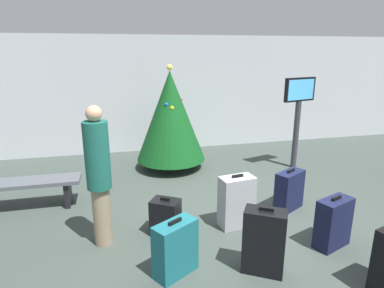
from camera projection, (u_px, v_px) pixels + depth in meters
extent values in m
plane|color=#38423D|center=(247.00, 218.00, 5.01)|extent=(16.00, 16.00, 0.00)
cube|color=#B7BCC1|center=(189.00, 93.00, 8.36)|extent=(16.00, 0.20, 2.83)
cylinder|color=#4C3319|center=(171.00, 163.00, 7.15)|extent=(0.12, 0.12, 0.20)
cone|color=#0F4719|center=(170.00, 116.00, 6.87)|extent=(1.46, 1.46, 1.88)
sphere|color=#F2D84C|center=(170.00, 67.00, 6.59)|extent=(0.12, 0.12, 0.12)
sphere|color=blue|center=(175.00, 102.00, 7.02)|extent=(0.08, 0.08, 0.08)
sphere|color=red|center=(181.00, 100.00, 6.85)|extent=(0.08, 0.08, 0.08)
sphere|color=blue|center=(167.00, 104.00, 6.56)|extent=(0.08, 0.08, 0.08)
sphere|color=silver|center=(170.00, 105.00, 7.08)|extent=(0.08, 0.08, 0.08)
sphere|color=yellow|center=(172.00, 108.00, 6.55)|extent=(0.08, 0.08, 0.08)
cylinder|color=#333338|center=(296.00, 135.00, 7.00)|extent=(0.12, 0.12, 1.45)
cube|color=black|center=(300.00, 89.00, 6.73)|extent=(0.78, 0.29, 0.48)
cube|color=#4CB2F2|center=(301.00, 90.00, 6.69)|extent=(0.68, 0.20, 0.41)
cube|color=#4C5159|center=(23.00, 183.00, 5.18)|extent=(1.73, 0.44, 0.06)
cube|color=black|center=(68.00, 193.00, 5.40)|extent=(0.08, 0.35, 0.42)
cylinder|color=gray|center=(102.00, 216.00, 4.25)|extent=(0.23, 0.23, 0.80)
cylinder|color=#19594C|center=(97.00, 155.00, 4.02)|extent=(0.33, 0.33, 0.85)
sphere|color=tan|center=(94.00, 113.00, 3.87)|extent=(0.20, 0.20, 0.20)
cube|color=#141938|center=(333.00, 223.00, 4.21)|extent=(0.54, 0.40, 0.66)
cube|color=black|center=(337.00, 198.00, 4.12)|extent=(0.17, 0.09, 0.04)
cube|color=black|center=(264.00, 242.00, 3.70)|extent=(0.53, 0.46, 0.77)
cube|color=black|center=(266.00, 209.00, 3.59)|extent=(0.16, 0.11, 0.04)
cube|color=#9EA0A5|center=(237.00, 202.00, 4.69)|extent=(0.52, 0.34, 0.75)
cube|color=black|center=(238.00, 176.00, 4.58)|extent=(0.17, 0.05, 0.04)
cube|color=#141938|center=(289.00, 190.00, 5.23)|extent=(0.56, 0.45, 0.63)
cube|color=black|center=(291.00, 171.00, 5.13)|extent=(0.17, 0.11, 0.04)
cube|color=#19606B|center=(175.00, 249.00, 3.68)|extent=(0.56, 0.47, 0.64)
cube|color=black|center=(175.00, 222.00, 3.59)|extent=(0.17, 0.12, 0.04)
cube|color=black|center=(166.00, 217.00, 4.51)|extent=(0.47, 0.43, 0.51)
cube|color=black|center=(165.00, 199.00, 4.43)|extent=(0.13, 0.10, 0.04)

